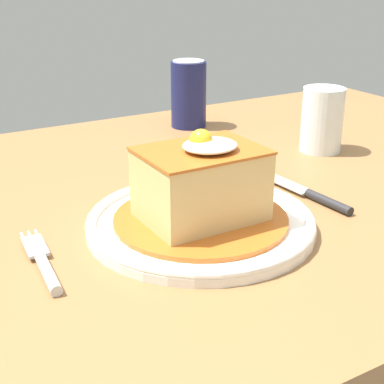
{
  "coord_description": "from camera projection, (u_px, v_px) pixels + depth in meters",
  "views": [
    {
      "loc": [
        -0.36,
        -0.64,
        1.04
      ],
      "look_at": [
        -0.04,
        -0.1,
        0.78
      ],
      "focal_mm": 53.7,
      "sensor_mm": 36.0,
      "label": 1
    }
  ],
  "objects": [
    {
      "name": "dining_table",
      "position": [
        182.0,
        258.0,
        0.83
      ],
      "size": [
        1.37,
        0.8,
        0.74
      ],
      "color": "olive",
      "rests_on": "ground_plane"
    },
    {
      "name": "main_plate",
      "position": [
        201.0,
        222.0,
        0.67
      ],
      "size": [
        0.27,
        0.27,
        0.02
      ],
      "color": "white",
      "rests_on": "dining_table"
    },
    {
      "name": "sandwich_meal",
      "position": [
        201.0,
        188.0,
        0.66
      ],
      "size": [
        0.21,
        0.21,
        0.11
      ],
      "color": "#B75B1E",
      "rests_on": "main_plate"
    },
    {
      "name": "fork",
      "position": [
        44.0,
        264.0,
        0.59
      ],
      "size": [
        0.03,
        0.14,
        0.01
      ],
      "color": "silver",
      "rests_on": "dining_table"
    },
    {
      "name": "knife",
      "position": [
        315.0,
        196.0,
        0.76
      ],
      "size": [
        0.03,
        0.17,
        0.01
      ],
      "color": "#262628",
      "rests_on": "dining_table"
    },
    {
      "name": "soda_can",
      "position": [
        189.0,
        94.0,
        1.07
      ],
      "size": [
        0.07,
        0.07,
        0.12
      ],
      "color": "#191E51",
      "rests_on": "dining_table"
    },
    {
      "name": "drinking_glass",
      "position": [
        322.0,
        124.0,
        0.94
      ],
      "size": [
        0.07,
        0.07,
        0.1
      ],
      "color": "silver",
      "rests_on": "dining_table"
    }
  ]
}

